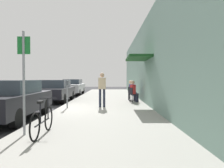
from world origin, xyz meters
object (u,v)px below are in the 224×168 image
Objects in this scene: bicycle_0 at (41,121)px; pedestrian_standing at (101,87)px; cafe_chair_1 at (130,93)px; seated_patron_0 at (133,91)px; parked_car_1 at (55,91)px; parked_car_0 at (10,100)px; cafe_chair_0 at (132,94)px; seated_patron_1 at (131,90)px; seated_patron_2 at (130,89)px; parking_meter at (66,92)px; street_sign at (23,74)px; cafe_chair_2 at (129,92)px; parked_car_2 at (72,87)px.

pedestrian_standing is (1.24, 5.28, 0.64)m from bicycle_0.
seated_patron_0 is at bearing -86.00° from cafe_chair_1.
bicycle_0 is at bearing -77.43° from parked_car_1.
seated_patron_0 is at bearing 44.65° from parked_car_0.
seated_patron_1 reaches higher than cafe_chair_0.
seated_patron_2 is (0.06, 0.71, 0.19)m from cafe_chair_1.
parked_car_1 is at bearing 174.17° from seated_patron_1.
parked_car_1 is 3.33× the size of parking_meter.
cafe_chair_0 is 0.67× the size of seated_patron_2.
bicycle_0 is 8.89m from seated_patron_1.
cafe_chair_0 is (3.46, 7.43, -1.02)m from street_sign.
parked_car_1 reaches higher than cafe_chair_2.
cafe_chair_2 is (2.98, 9.06, 0.14)m from bicycle_0.
cafe_chair_0 is (4.96, -1.38, -0.12)m from parked_car_1.
street_sign reaches higher than bicycle_0.
cafe_chair_1 is (4.95, -6.53, -0.14)m from parked_car_2.
parked_car_1 is at bearing -177.88° from seated_patron_2.
street_sign reaches higher than cafe_chair_1.
street_sign is (1.50, -8.81, 0.90)m from parked_car_1.
seated_patron_2 is at bearing 87.96° from cafe_chair_0.
parking_meter reaches higher than cafe_chair_1.
cafe_chair_1 is (4.95, -0.53, -0.12)m from parked_car_1.
bicycle_0 is (0.48, -0.06, -1.16)m from street_sign.
cafe_chair_1 is at bearing 60.48° from pedestrian_standing.
cafe_chair_0 is at bearing 68.30° from bicycle_0.
parked_car_0 is 7.66m from seated_patron_1.
cafe_chair_0 is (4.96, 4.93, -0.14)m from parked_car_0.
cafe_chair_0 is at bearing -92.04° from seated_patron_2.
cafe_chair_2 is at bearing 71.83° from bicycle_0.
parked_car_2 is 8.89m from cafe_chair_0.
parked_car_1 is at bearing 111.88° from parking_meter.
street_sign is 9.04m from seated_patron_1.
parked_car_1 is 8.98m from street_sign.
parked_car_0 is 8.20m from seated_patron_2.
parked_car_2 is 8.90m from seated_patron_0.
street_sign is at bearing -90.58° from parking_meter.
seated_patron_1 is at bearing 86.30° from cafe_chair_0.
cafe_chair_2 is at bearing -49.51° from parked_car_2.
bicycle_0 is 8.85m from cafe_chair_1.
cafe_chair_2 is (3.40, 4.06, -0.26)m from parking_meter.
parked_car_2 reaches higher than cafe_chair_1.
seated_patron_1 is (3.46, 3.35, -0.07)m from parking_meter.
pedestrian_standing is at bearing -114.56° from cafe_chair_2.
cafe_chair_1 is 0.20m from seated_patron_1.
bicycle_0 is at bearing -112.02° from seated_patron_0.
cafe_chair_0 is 2.85m from pedestrian_standing.
cafe_chair_1 is (2.98, 8.34, 0.14)m from bicycle_0.
parked_car_1 is 2.59× the size of pedestrian_standing.
bicycle_0 is 1.33× the size of seated_patron_0.
seated_patron_0 reaches higher than cafe_chair_0.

